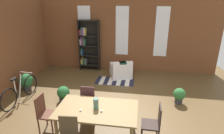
{
  "coord_description": "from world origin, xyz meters",
  "views": [
    {
      "loc": [
        0.85,
        -4.67,
        3.18
      ],
      "look_at": [
        -0.07,
        1.15,
        0.97
      ],
      "focal_mm": 30.59,
      "sensor_mm": 36.0,
      "label": 1
    }
  ],
  "objects_px": {
    "vase_on_table": "(96,104)",
    "potted_plant_window": "(179,95)",
    "dining_table": "(97,111)",
    "bicycle_second": "(20,91)",
    "dining_chair_far_left": "(89,99)",
    "dining_chair_head_right": "(154,123)",
    "dining_chair_head_left": "(45,112)",
    "armchair_white": "(121,71)",
    "potted_plant_corner": "(26,81)",
    "potted_plant_by_shelf": "(63,93)",
    "bookshelf_tall": "(88,45)"
  },
  "relations": [
    {
      "from": "dining_chair_head_left",
      "to": "potted_plant_corner",
      "type": "xyz_separation_m",
      "value": [
        -1.76,
        1.95,
        -0.18
      ]
    },
    {
      "from": "dining_chair_head_right",
      "to": "armchair_white",
      "type": "distance_m",
      "value": 3.81
    },
    {
      "from": "dining_chair_head_right",
      "to": "bicycle_second",
      "type": "relative_size",
      "value": 0.55
    },
    {
      "from": "dining_chair_head_left",
      "to": "armchair_white",
      "type": "height_order",
      "value": "dining_chair_head_left"
    },
    {
      "from": "dining_chair_far_left",
      "to": "dining_table",
      "type": "bearing_deg",
      "value": -61.55
    },
    {
      "from": "dining_chair_head_left",
      "to": "potted_plant_corner",
      "type": "relative_size",
      "value": 1.57
    },
    {
      "from": "dining_chair_head_left",
      "to": "bicycle_second",
      "type": "relative_size",
      "value": 0.55
    },
    {
      "from": "dining_table",
      "to": "armchair_white",
      "type": "distance_m",
      "value": 3.65
    },
    {
      "from": "bookshelf_tall",
      "to": "potted_plant_window",
      "type": "xyz_separation_m",
      "value": [
        3.59,
        -2.5,
        -0.85
      ]
    },
    {
      "from": "dining_table",
      "to": "bicycle_second",
      "type": "height_order",
      "value": "bicycle_second"
    },
    {
      "from": "dining_chair_head_left",
      "to": "potted_plant_corner",
      "type": "distance_m",
      "value": 2.63
    },
    {
      "from": "vase_on_table",
      "to": "potted_plant_window",
      "type": "bearing_deg",
      "value": 39.94
    },
    {
      "from": "potted_plant_by_shelf",
      "to": "potted_plant_corner",
      "type": "distance_m",
      "value": 1.7
    },
    {
      "from": "dining_chair_head_right",
      "to": "dining_chair_head_left",
      "type": "relative_size",
      "value": 1.0
    },
    {
      "from": "armchair_white",
      "to": "potted_plant_corner",
      "type": "distance_m",
      "value": 3.63
    },
    {
      "from": "dining_chair_head_left",
      "to": "potted_plant_by_shelf",
      "type": "bearing_deg",
      "value": 95.69
    },
    {
      "from": "bicycle_second",
      "to": "potted_plant_window",
      "type": "relative_size",
      "value": 3.43
    },
    {
      "from": "dining_table",
      "to": "dining_chair_head_left",
      "type": "relative_size",
      "value": 1.96
    },
    {
      "from": "vase_on_table",
      "to": "potted_plant_window",
      "type": "xyz_separation_m",
      "value": [
        2.2,
        1.84,
        -0.59
      ]
    },
    {
      "from": "dining_chair_head_left",
      "to": "potted_plant_window",
      "type": "xyz_separation_m",
      "value": [
        3.48,
        1.84,
        -0.23
      ]
    },
    {
      "from": "armchair_white",
      "to": "dining_chair_head_left",
      "type": "bearing_deg",
      "value": -111.96
    },
    {
      "from": "vase_on_table",
      "to": "armchair_white",
      "type": "xyz_separation_m",
      "value": [
        0.18,
        3.63,
        -0.6
      ]
    },
    {
      "from": "potted_plant_window",
      "to": "vase_on_table",
      "type": "bearing_deg",
      "value": -140.06
    },
    {
      "from": "dining_chair_head_left",
      "to": "vase_on_table",
      "type": "bearing_deg",
      "value": -0.19
    },
    {
      "from": "dining_chair_head_left",
      "to": "potted_plant_corner",
      "type": "height_order",
      "value": "dining_chair_head_left"
    },
    {
      "from": "dining_chair_head_left",
      "to": "potted_plant_corner",
      "type": "bearing_deg",
      "value": 131.98
    },
    {
      "from": "dining_table",
      "to": "bicycle_second",
      "type": "distance_m",
      "value": 3.04
    },
    {
      "from": "potted_plant_corner",
      "to": "potted_plant_window",
      "type": "height_order",
      "value": "potted_plant_corner"
    },
    {
      "from": "potted_plant_window",
      "to": "armchair_white",
      "type": "bearing_deg",
      "value": 138.55
    },
    {
      "from": "dining_chair_far_left",
      "to": "armchair_white",
      "type": "relative_size",
      "value": 0.93
    },
    {
      "from": "dining_chair_head_left",
      "to": "armchair_white",
      "type": "distance_m",
      "value": 3.92
    },
    {
      "from": "dining_chair_far_left",
      "to": "bookshelf_tall",
      "type": "height_order",
      "value": "bookshelf_tall"
    },
    {
      "from": "bookshelf_tall",
      "to": "potted_plant_window",
      "type": "distance_m",
      "value": 4.46
    },
    {
      "from": "armchair_white",
      "to": "potted_plant_by_shelf",
      "type": "xyz_separation_m",
      "value": [
        -1.6,
        -2.2,
        -0.01
      ]
    },
    {
      "from": "dining_chair_far_left",
      "to": "potted_plant_window",
      "type": "xyz_separation_m",
      "value": [
        2.6,
        1.08,
        -0.23
      ]
    },
    {
      "from": "bookshelf_tall",
      "to": "dining_table",
      "type": "bearing_deg",
      "value": -71.97
    },
    {
      "from": "dining_chair_far_left",
      "to": "potted_plant_window",
      "type": "height_order",
      "value": "dining_chair_far_left"
    },
    {
      "from": "armchair_white",
      "to": "potted_plant_corner",
      "type": "height_order",
      "value": "armchair_white"
    },
    {
      "from": "dining_table",
      "to": "dining_chair_far_left",
      "type": "bearing_deg",
      "value": 118.45
    },
    {
      "from": "vase_on_table",
      "to": "armchair_white",
      "type": "bearing_deg",
      "value": 87.19
    },
    {
      "from": "dining_chair_head_right",
      "to": "armchair_white",
      "type": "bearing_deg",
      "value": 107.49
    },
    {
      "from": "armchair_white",
      "to": "bicycle_second",
      "type": "relative_size",
      "value": 0.59
    },
    {
      "from": "bicycle_second",
      "to": "dining_table",
      "type": "bearing_deg",
      "value": -23.32
    },
    {
      "from": "dining_table",
      "to": "potted_plant_by_shelf",
      "type": "distance_m",
      "value": 2.07
    },
    {
      "from": "dining_table",
      "to": "potted_plant_window",
      "type": "distance_m",
      "value": 2.88
    },
    {
      "from": "dining_chair_head_left",
      "to": "bookshelf_tall",
      "type": "height_order",
      "value": "bookshelf_tall"
    },
    {
      "from": "bicycle_second",
      "to": "potted_plant_by_shelf",
      "type": "relative_size",
      "value": 3.47
    },
    {
      "from": "bicycle_second",
      "to": "dining_chair_far_left",
      "type": "bearing_deg",
      "value": -10.31
    },
    {
      "from": "dining_table",
      "to": "vase_on_table",
      "type": "xyz_separation_m",
      "value": [
        -0.02,
        0.0,
        0.2
      ]
    },
    {
      "from": "dining_chair_head_right",
      "to": "dining_chair_head_left",
      "type": "distance_m",
      "value": 2.61
    }
  ]
}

